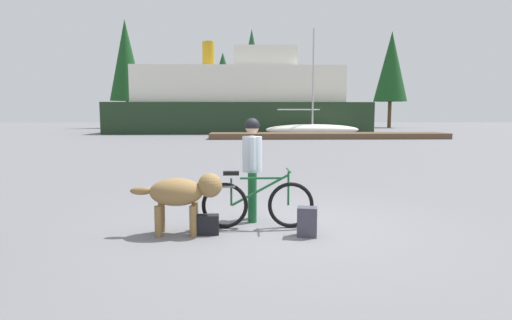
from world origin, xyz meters
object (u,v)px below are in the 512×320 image
ferry_boat (240,101)px  sailboat_moored (312,129)px  bicycle (257,203)px  handbag_pannier (208,225)px  backpack (307,222)px  dog (183,193)px  person_cyclist (252,160)px

ferry_boat → sailboat_moored: size_ratio=2.71×
bicycle → handbag_pannier: (-0.73, -0.31, -0.24)m
backpack → ferry_boat: bearing=91.8°
dog → ferry_boat: (0.74, 33.07, 2.29)m
person_cyclist → ferry_boat: (-0.29, 32.33, 1.90)m
dog → handbag_pannier: (0.36, -0.03, -0.47)m
person_cyclist → backpack: bearing=-49.9°
dog → sailboat_moored: size_ratio=0.15×
dog → ferry_boat: 33.15m
handbag_pannier → ferry_boat: bearing=89.3°
person_cyclist → dog: size_ratio=1.27×
bicycle → backpack: bearing=-32.9°
bicycle → ferry_boat: bearing=90.6°
person_cyclist → sailboat_moored: sailboat_moored is taller
person_cyclist → backpack: 1.43m
bicycle → sailboat_moored: size_ratio=0.20×
dog → backpack: bearing=-5.5°
person_cyclist → bicycle: bearing=-82.3°
handbag_pannier → sailboat_moored: 28.82m
ferry_boat → person_cyclist: bearing=-89.5°
person_cyclist → handbag_pannier: bearing=-131.2°
backpack → person_cyclist: bearing=130.1°
person_cyclist → dog: bearing=-144.3°
handbag_pannier → dog: bearing=175.8°
handbag_pannier → person_cyclist: bearing=48.8°
backpack → handbag_pannier: size_ratio=1.33×
person_cyclist → sailboat_moored: 27.93m
bicycle → person_cyclist: (-0.06, 0.46, 0.62)m
person_cyclist → sailboat_moored: size_ratio=0.20×
backpack → bicycle: bearing=147.1°
backpack → ferry_boat: ferry_boat is taller
dog → sailboat_moored: 28.87m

